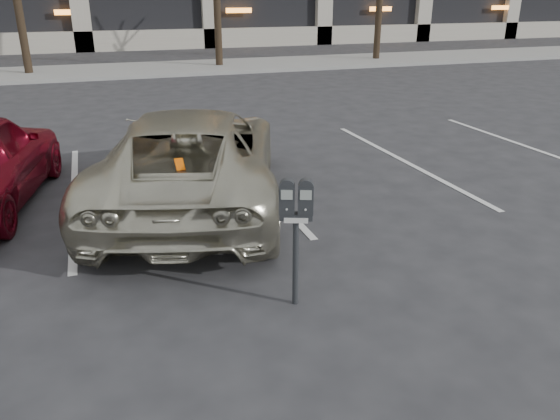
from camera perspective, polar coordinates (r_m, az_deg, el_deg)
The scene contains 5 objects.
ground at distance 6.62m, azimuth -8.70°, elevation -3.76°, with size 140.00×140.00×0.00m, color #28282B.
sidewalk at distance 22.10m, azimuth -16.79°, elevation 13.76°, with size 80.00×4.00×0.12m, color gray.
stall_lines at distance 8.68m, azimuth -20.71°, elevation 1.40°, with size 16.90×5.20×0.00m.
parking_meter at distance 4.98m, azimuth 1.70°, elevation -0.25°, with size 0.34×0.23×1.25m.
suv_silver at distance 7.73m, azimuth -9.23°, elevation 5.44°, with size 3.57×5.38×1.38m.
Camera 1 is at (-0.97, -5.90, 2.83)m, focal length 35.00 mm.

